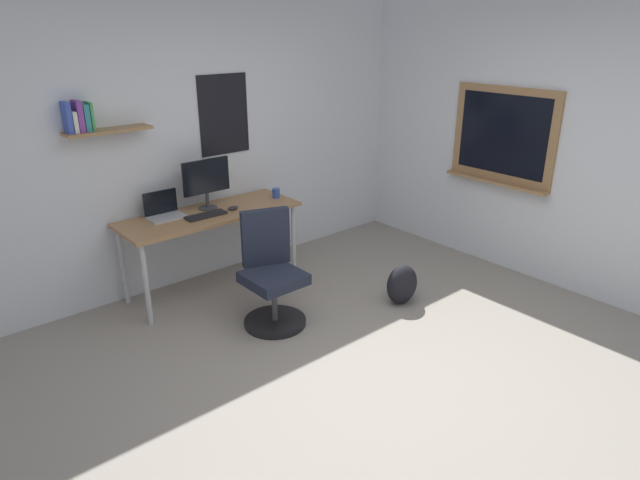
{
  "coord_description": "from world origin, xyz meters",
  "views": [
    {
      "loc": [
        -2.4,
        -2.16,
        2.36
      ],
      "look_at": [
        0.05,
        0.72,
        0.85
      ],
      "focal_mm": 30.78,
      "sensor_mm": 36.0,
      "label": 1
    }
  ],
  "objects_px": {
    "monitor_primary": "(206,180)",
    "keyboard": "(206,215)",
    "desk": "(211,220)",
    "backpack": "(402,284)",
    "computer_mouse": "(233,208)",
    "coffee_mug": "(276,193)",
    "office_chair": "(271,277)",
    "laptop": "(164,211)"
  },
  "relations": [
    {
      "from": "laptop",
      "to": "coffee_mug",
      "type": "height_order",
      "value": "laptop"
    },
    {
      "from": "office_chair",
      "to": "backpack",
      "type": "xyz_separation_m",
      "value": [
        1.07,
        -0.49,
        -0.23
      ]
    },
    {
      "from": "laptop",
      "to": "keyboard",
      "type": "xyz_separation_m",
      "value": [
        0.29,
        -0.22,
        -0.04
      ]
    },
    {
      "from": "office_chair",
      "to": "keyboard",
      "type": "distance_m",
      "value": 0.88
    },
    {
      "from": "computer_mouse",
      "to": "backpack",
      "type": "bearing_deg",
      "value": -54.27
    },
    {
      "from": "laptop",
      "to": "monitor_primary",
      "type": "height_order",
      "value": "monitor_primary"
    },
    {
      "from": "coffee_mug",
      "to": "laptop",
      "type": "bearing_deg",
      "value": 171.08
    },
    {
      "from": "monitor_primary",
      "to": "keyboard",
      "type": "relative_size",
      "value": 1.25
    },
    {
      "from": "office_chair",
      "to": "keyboard",
      "type": "height_order",
      "value": "office_chair"
    },
    {
      "from": "office_chair",
      "to": "laptop",
      "type": "xyz_separation_m",
      "value": [
        -0.42,
        1.01,
        0.4
      ]
    },
    {
      "from": "monitor_primary",
      "to": "office_chair",
      "type": "bearing_deg",
      "value": -89.5
    },
    {
      "from": "computer_mouse",
      "to": "coffee_mug",
      "type": "height_order",
      "value": "coffee_mug"
    },
    {
      "from": "monitor_primary",
      "to": "keyboard",
      "type": "height_order",
      "value": "monitor_primary"
    },
    {
      "from": "monitor_primary",
      "to": "computer_mouse",
      "type": "xyz_separation_m",
      "value": [
        0.16,
        -0.17,
        -0.25
      ]
    },
    {
      "from": "monitor_primary",
      "to": "backpack",
      "type": "distance_m",
      "value": 2.0
    },
    {
      "from": "office_chair",
      "to": "backpack",
      "type": "relative_size",
      "value": 2.61
    },
    {
      "from": "laptop",
      "to": "computer_mouse",
      "type": "relative_size",
      "value": 2.98
    },
    {
      "from": "laptop",
      "to": "backpack",
      "type": "height_order",
      "value": "laptop"
    },
    {
      "from": "office_chair",
      "to": "monitor_primary",
      "type": "relative_size",
      "value": 2.05
    },
    {
      "from": "monitor_primary",
      "to": "coffee_mug",
      "type": "height_order",
      "value": "monitor_primary"
    },
    {
      "from": "computer_mouse",
      "to": "backpack",
      "type": "height_order",
      "value": "computer_mouse"
    },
    {
      "from": "monitor_primary",
      "to": "keyboard",
      "type": "xyz_separation_m",
      "value": [
        -0.12,
        -0.17,
        -0.26
      ]
    },
    {
      "from": "monitor_primary",
      "to": "backpack",
      "type": "relative_size",
      "value": 1.28
    },
    {
      "from": "computer_mouse",
      "to": "keyboard",
      "type": "bearing_deg",
      "value": 180.0
    },
    {
      "from": "laptop",
      "to": "keyboard",
      "type": "relative_size",
      "value": 0.84
    },
    {
      "from": "laptop",
      "to": "keyboard",
      "type": "height_order",
      "value": "laptop"
    },
    {
      "from": "backpack",
      "to": "desk",
      "type": "bearing_deg",
      "value": 129.52
    },
    {
      "from": "coffee_mug",
      "to": "backpack",
      "type": "relative_size",
      "value": 0.25
    },
    {
      "from": "computer_mouse",
      "to": "backpack",
      "type": "xyz_separation_m",
      "value": [
        0.92,
        -1.28,
        -0.59
      ]
    },
    {
      "from": "desk",
      "to": "backpack",
      "type": "distance_m",
      "value": 1.83
    },
    {
      "from": "office_chair",
      "to": "monitor_primary",
      "type": "height_order",
      "value": "monitor_primary"
    },
    {
      "from": "desk",
      "to": "backpack",
      "type": "height_order",
      "value": "desk"
    },
    {
      "from": "office_chair",
      "to": "coffee_mug",
      "type": "relative_size",
      "value": 10.33
    },
    {
      "from": "office_chair",
      "to": "coffee_mug",
      "type": "bearing_deg",
      "value": 51.27
    },
    {
      "from": "keyboard",
      "to": "coffee_mug",
      "type": "height_order",
      "value": "coffee_mug"
    },
    {
      "from": "desk",
      "to": "office_chair",
      "type": "xyz_separation_m",
      "value": [
        0.05,
        -0.87,
        -0.28
      ]
    },
    {
      "from": "monitor_primary",
      "to": "keyboard",
      "type": "bearing_deg",
      "value": -125.44
    },
    {
      "from": "keyboard",
      "to": "backpack",
      "type": "height_order",
      "value": "keyboard"
    },
    {
      "from": "keyboard",
      "to": "laptop",
      "type": "bearing_deg",
      "value": 142.42
    },
    {
      "from": "coffee_mug",
      "to": "office_chair",
      "type": "bearing_deg",
      "value": -128.73
    },
    {
      "from": "desk",
      "to": "computer_mouse",
      "type": "distance_m",
      "value": 0.23
    },
    {
      "from": "laptop",
      "to": "computer_mouse",
      "type": "bearing_deg",
      "value": -21.32
    }
  ]
}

